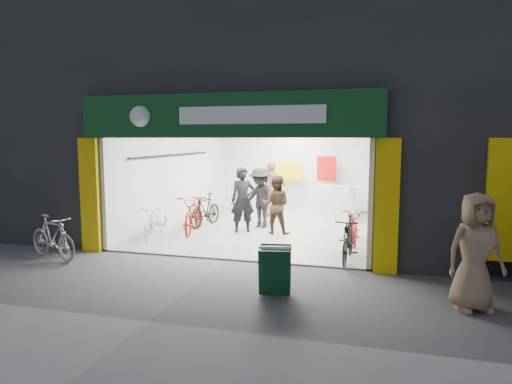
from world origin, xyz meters
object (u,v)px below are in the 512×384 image
at_px(bike_right_front, 348,239).
at_px(pedestrian_near, 475,252).
at_px(parked_bike, 53,237).
at_px(bike_left_front, 156,222).
at_px(sandwich_board, 275,269).

relative_size(bike_right_front, pedestrian_near, 0.90).
relative_size(parked_bike, pedestrian_near, 0.89).
xyz_separation_m(bike_left_front, sandwich_board, (3.99, -3.46, 0.02)).
distance_m(bike_left_front, parked_bike, 2.76).
bearing_deg(pedestrian_near, bike_right_front, 112.05).
distance_m(bike_left_front, bike_right_front, 5.11).
xyz_separation_m(bike_left_front, parked_bike, (-1.13, -2.52, 0.06)).
relative_size(pedestrian_near, sandwich_board, 2.24).
distance_m(parked_bike, sandwich_board, 5.21).
bearing_deg(pedestrian_near, bike_left_front, 135.02).
bearing_deg(pedestrian_near, parked_bike, 154.69).
distance_m(bike_right_front, sandwich_board, 2.63).
xyz_separation_m(bike_left_front, bike_right_front, (5.00, -1.03, 0.06)).
bearing_deg(sandwich_board, pedestrian_near, -6.43).
bearing_deg(parked_bike, bike_right_front, -56.73).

